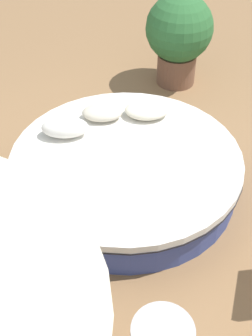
# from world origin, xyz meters

# --- Properties ---
(ground_plane) EXTENTS (16.00, 16.00, 0.00)m
(ground_plane) POSITION_xyz_m (0.00, 0.00, 0.00)
(ground_plane) COLOR olive
(round_bed) EXTENTS (2.46, 2.46, 0.44)m
(round_bed) POSITION_xyz_m (0.00, 0.00, 0.23)
(round_bed) COLOR #38478C
(round_bed) RESTS_ON ground_plane
(throw_pillow_0) EXTENTS (0.51, 0.37, 0.15)m
(throw_pillow_0) POSITION_xyz_m (0.26, 0.72, 0.52)
(throw_pillow_0) COLOR beige
(throw_pillow_0) RESTS_ON round_bed
(throw_pillow_1) EXTENTS (0.46, 0.31, 0.16)m
(throw_pillow_1) POSITION_xyz_m (-0.25, 0.68, 0.52)
(throw_pillow_1) COLOR beige
(throw_pillow_1) RESTS_ON round_bed
(throw_pillow_2) EXTENTS (0.51, 0.29, 0.21)m
(throw_pillow_2) POSITION_xyz_m (-0.65, 0.37, 0.55)
(throw_pillow_2) COLOR white
(throw_pillow_2) RESTS_ON round_bed
(planter) EXTENTS (0.93, 0.93, 1.30)m
(planter) POSITION_xyz_m (0.80, 2.21, 0.75)
(planter) COLOR brown
(planter) RESTS_ON ground_plane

